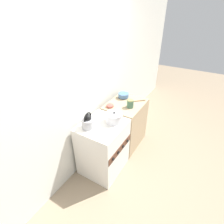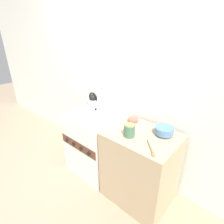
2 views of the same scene
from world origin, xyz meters
name	(u,v)px [view 1 (image 1 of 2)]	position (x,y,z in m)	size (l,w,h in m)	color
ground_plane	(119,174)	(0.00, 0.00, 0.00)	(12.00, 12.00, 0.00)	gray
wall_back	(79,92)	(0.00, 0.64, 1.25)	(7.00, 0.06, 2.50)	silver
stove	(103,147)	(0.00, 0.29, 0.42)	(0.65, 0.60, 0.84)	silver
counter	(125,124)	(0.71, 0.28, 0.42)	(0.72, 0.57, 0.84)	tan
kettle	(88,122)	(-0.14, 0.41, 0.92)	(0.22, 0.18, 0.23)	#B2B2B7
cooking_pot	(114,118)	(0.15, 0.18, 0.90)	(0.23, 0.23, 0.16)	silver
enamel_bowl	(123,95)	(0.87, 0.42, 0.89)	(0.18, 0.18, 0.08)	#4C729E
small_ceramic_bowl	(110,106)	(0.47, 0.45, 0.86)	(0.12, 0.12, 0.04)	#B75147
storage_jar	(130,104)	(0.63, 0.17, 0.90)	(0.11, 0.11, 0.13)	#3F664C
wooden_spoon	(140,101)	(0.91, 0.11, 0.85)	(0.18, 0.19, 0.02)	olive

